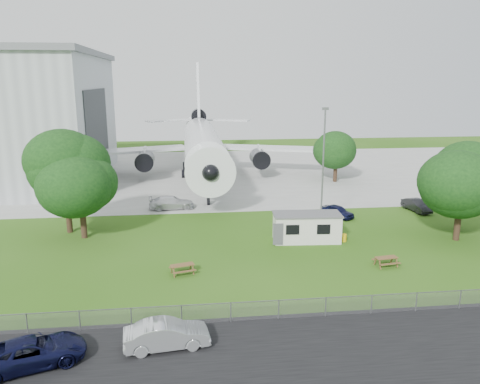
{
  "coord_description": "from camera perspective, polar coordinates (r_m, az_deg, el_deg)",
  "views": [
    {
      "loc": [
        -4.45,
        -35.57,
        14.56
      ],
      "look_at": [
        0.6,
        8.0,
        4.0
      ],
      "focal_mm": 35.0,
      "sensor_mm": 36.0,
      "label": 1
    }
  ],
  "objects": [
    {
      "name": "tree_west_big",
      "position": [
        47.41,
        -20.64,
        3.0
      ],
      "size": [
        7.79,
        7.79,
        10.51
      ],
      "color": "#382619",
      "rests_on": "ground"
    },
    {
      "name": "tree_far_apron",
      "position": [
        69.1,
        11.65,
        4.73
      ],
      "size": [
        6.33,
        6.33,
        7.5
      ],
      "color": "#382619",
      "rests_on": "ground"
    },
    {
      "name": "asphalt_strip",
      "position": [
        27.22,
        4.05,
        -18.81
      ],
      "size": [
        120.0,
        8.0,
        0.02
      ],
      "primitive_type": "cube",
      "color": "black",
      "rests_on": "ground"
    },
    {
      "name": "picnic_east",
      "position": [
        39.74,
        17.34,
        -8.61
      ],
      "size": [
        1.99,
        1.73,
        0.76
      ],
      "primitive_type": null,
      "rotation": [
        0.0,
        0.0,
        0.14
      ],
      "color": "brown",
      "rests_on": "ground"
    },
    {
      "name": "lamp_mast",
      "position": [
        44.48,
        10.05,
        2.23
      ],
      "size": [
        0.16,
        0.16,
        12.0
      ],
      "primitive_type": "cylinder",
      "color": "slate",
      "rests_on": "ground"
    },
    {
      "name": "tree_east_front",
      "position": [
        46.92,
        25.47,
        1.06
      ],
      "size": [
        7.36,
        7.36,
        9.19
      ],
      "color": "#382619",
      "rests_on": "ground"
    },
    {
      "name": "site_cabin",
      "position": [
        43.67,
        8.14,
        -4.26
      ],
      "size": [
        6.84,
        3.14,
        2.62
      ],
      "color": "silver",
      "rests_on": "ground"
    },
    {
      "name": "fence",
      "position": [
        30.19,
        2.79,
        -15.31
      ],
      "size": [
        58.0,
        0.04,
        1.3
      ],
      "primitive_type": "cube",
      "color": "gray",
      "rests_on": "ground"
    },
    {
      "name": "concrete_apron",
      "position": [
        75.13,
        -3.09,
        2.35
      ],
      "size": [
        120.0,
        46.0,
        0.03
      ],
      "primitive_type": "cube",
      "color": "#B7B7B2",
      "rests_on": "ground"
    },
    {
      "name": "car_ne_hatch",
      "position": [
        51.82,
        11.8,
        -2.33
      ],
      "size": [
        3.32,
        4.04,
        1.3
      ],
      "primitive_type": "imported",
      "rotation": [
        0.0,
        0.0,
        0.56
      ],
      "color": "black",
      "rests_on": "ground"
    },
    {
      "name": "car_centre_sedan",
      "position": [
        27.41,
        -8.92,
        -16.82
      ],
      "size": [
        4.89,
        2.19,
        1.56
      ],
      "primitive_type": "imported",
      "rotation": [
        0.0,
        0.0,
        1.69
      ],
      "color": "#B6B9BD",
      "rests_on": "ground"
    },
    {
      "name": "tree_east_back",
      "position": [
        50.25,
        25.52,
        1.95
      ],
      "size": [
        6.73,
        6.73,
        8.99
      ],
      "color": "#382619",
      "rests_on": "ground"
    },
    {
      "name": "car_west_estate",
      "position": [
        27.9,
        -23.94,
        -17.42
      ],
      "size": [
        5.88,
        4.06,
        1.49
      ],
      "primitive_type": "imported",
      "rotation": [
        0.0,
        0.0,
        1.9
      ],
      "color": "black",
      "rests_on": "ground"
    },
    {
      "name": "picnic_west",
      "position": [
        36.82,
        -7.03,
        -9.86
      ],
      "size": [
        2.14,
        1.93,
        0.76
      ],
      "primitive_type": null,
      "rotation": [
        0.0,
        0.0,
        0.27
      ],
      "color": "brown",
      "rests_on": "ground"
    },
    {
      "name": "car_apron_van",
      "position": [
        54.47,
        -8.34,
        -1.3
      ],
      "size": [
        5.3,
        2.48,
        1.5
      ],
      "primitive_type": "imported",
      "rotation": [
        0.0,
        0.0,
        1.65
      ],
      "color": "silver",
      "rests_on": "ground"
    },
    {
      "name": "ground",
      "position": [
        38.69,
        0.49,
        -8.57
      ],
      "size": [
        160.0,
        160.0,
        0.0
      ],
      "primitive_type": "plane",
      "color": "#416D1F"
    },
    {
      "name": "airliner",
      "position": [
        72.07,
        -4.63,
        6.08
      ],
      "size": [
        46.36,
        47.73,
        17.69
      ],
      "color": "white",
      "rests_on": "ground"
    },
    {
      "name": "car_ne_sedan",
      "position": [
        56.65,
        20.71,
        -1.54
      ],
      "size": [
        2.02,
        4.29,
        1.36
      ],
      "primitive_type": "imported",
      "rotation": [
        0.0,
        0.0,
        0.15
      ],
      "color": "black",
      "rests_on": "ground"
    },
    {
      "name": "tree_west_small",
      "position": [
        45.54,
        -18.88,
        0.69
      ],
      "size": [
        6.86,
        6.86,
        8.45
      ],
      "color": "#382619",
      "rests_on": "ground"
    }
  ]
}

